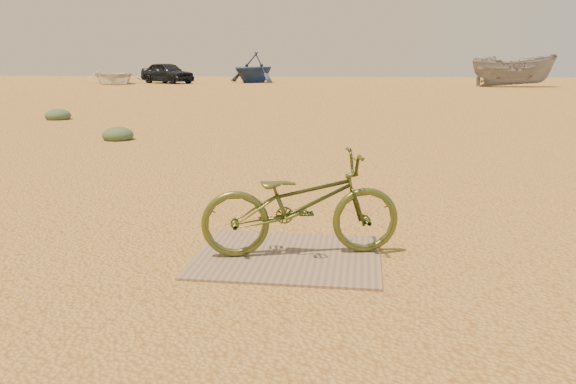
# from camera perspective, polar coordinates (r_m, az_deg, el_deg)

# --- Properties ---
(ground) EXTENTS (120.00, 120.00, 0.00)m
(ground) POSITION_cam_1_polar(r_m,az_deg,el_deg) (4.65, -1.83, -8.17)
(ground) COLOR tan
(ground) RESTS_ON ground
(plywood_board) EXTENTS (1.62, 1.32, 0.02)m
(plywood_board) POSITION_cam_1_polar(r_m,az_deg,el_deg) (4.99, 0.00, -6.54)
(plywood_board) COLOR #836A55
(plywood_board) RESTS_ON ground
(bicycle) EXTENTS (1.84, 1.02, 0.91)m
(bicycle) POSITION_cam_1_polar(r_m,az_deg,el_deg) (4.89, 1.33, -1.21)
(bicycle) COLOR #4A5420
(bicycle) RESTS_ON plywood_board
(car) EXTENTS (5.13, 4.17, 1.64)m
(car) POSITION_cam_1_polar(r_m,az_deg,el_deg) (46.24, -12.19, 11.76)
(car) COLOR black
(car) RESTS_ON ground
(boat_near_left) EXTENTS (6.40, 7.27, 1.25)m
(boat_near_left) POSITION_cam_1_polar(r_m,az_deg,el_deg) (46.01, -17.34, 11.22)
(boat_near_left) COLOR silver
(boat_near_left) RESTS_ON ground
(boat_far_left) EXTENTS (5.71, 6.00, 2.47)m
(boat_far_left) POSITION_cam_1_polar(r_m,az_deg,el_deg) (46.72, -3.50, 12.54)
(boat_far_left) COLOR navy
(boat_far_left) RESTS_ON ground
(boat_mid_right) EXTENTS (5.72, 2.48, 2.16)m
(boat_mid_right) POSITION_cam_1_polar(r_m,az_deg,el_deg) (41.68, 21.93, 11.36)
(boat_mid_right) COLOR gray
(boat_mid_right) RESTS_ON ground
(kale_a) EXTENTS (0.68, 0.68, 0.37)m
(kale_a) POSITION_cam_1_polar(r_m,az_deg,el_deg) (13.02, -16.86, 5.10)
(kale_a) COLOR #496340
(kale_a) RESTS_ON ground
(kale_c) EXTENTS (0.74, 0.74, 0.41)m
(kale_c) POSITION_cam_1_polar(r_m,az_deg,el_deg) (18.24, -22.31, 6.83)
(kale_c) COLOR #496340
(kale_c) RESTS_ON ground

